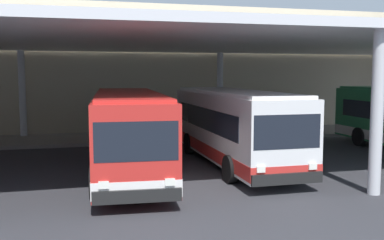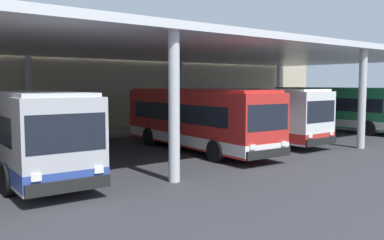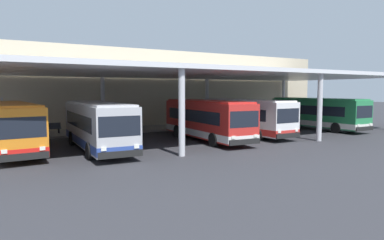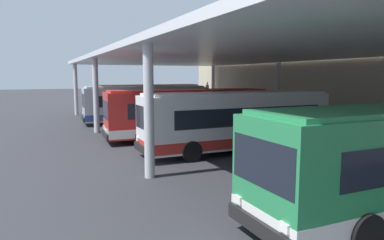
% 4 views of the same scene
% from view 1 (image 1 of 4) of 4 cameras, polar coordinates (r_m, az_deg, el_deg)
% --- Properties ---
extents(ground_plane, '(200.00, 200.00, 0.00)m').
position_cam_1_polar(ground_plane, '(15.48, -2.68, -8.59)').
color(ground_plane, '#333338').
extents(platform_kerb, '(42.00, 4.50, 0.18)m').
position_cam_1_polar(platform_kerb, '(26.86, -7.88, -2.23)').
color(platform_kerb, gray).
rests_on(platform_kerb, ground).
extents(station_building_facade, '(48.00, 1.60, 8.39)m').
position_cam_1_polar(station_building_facade, '(29.83, -8.73, 6.48)').
color(station_building_facade, '#C1B293').
rests_on(station_building_facade, ground).
extents(canopy_shelter, '(40.00, 17.00, 5.55)m').
position_cam_1_polar(canopy_shelter, '(20.45, -5.99, 9.92)').
color(canopy_shelter, silver).
rests_on(canopy_shelter, ground).
extents(bus_middle_bay, '(3.24, 10.68, 3.17)m').
position_cam_1_polar(bus_middle_bay, '(17.37, -8.15, -1.48)').
color(bus_middle_bay, red).
rests_on(bus_middle_bay, ground).
extents(bus_far_bay, '(2.76, 10.54, 3.17)m').
position_cam_1_polar(bus_far_bay, '(19.21, 5.18, -0.73)').
color(bus_far_bay, white).
rests_on(bus_far_bay, ground).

